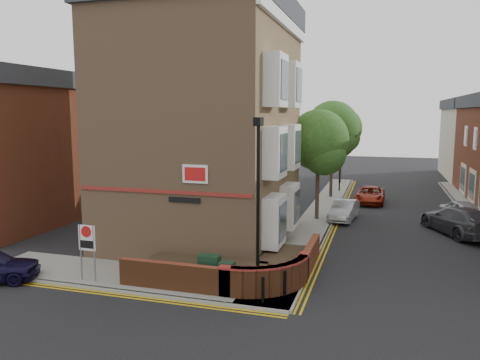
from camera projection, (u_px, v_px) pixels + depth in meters
name	position (u px, v px, depth m)	size (l,w,h in m)	color
ground	(204.00, 303.00, 16.26)	(120.00, 120.00, 0.00)	black
pavement_corner	(136.00, 277.00, 18.68)	(13.00, 3.00, 0.12)	gray
pavement_main	(321.00, 213.00, 30.83)	(2.00, 32.00, 0.12)	gray
kerb_side	(116.00, 291.00, 17.26)	(13.00, 0.15, 0.12)	gray
kerb_main_near	(336.00, 214.00, 30.54)	(0.15, 32.00, 0.12)	gray
kerb_main_far	(480.00, 234.00, 25.39)	(0.15, 40.00, 0.12)	gray
yellow_lines_side	(112.00, 295.00, 17.03)	(13.00, 0.28, 0.01)	gold
yellow_lines_main	(340.00, 215.00, 30.47)	(0.28, 32.00, 0.01)	gold
corner_building	(208.00, 120.00, 23.78)	(8.95, 10.40, 13.60)	#997451
garden_wall	(227.00, 279.00, 18.63)	(6.80, 6.00, 1.20)	brown
lamppost	(258.00, 205.00, 16.46)	(0.25, 0.50, 6.30)	black
utility_cabinet_large	(209.00, 271.00, 17.48)	(0.80, 0.45, 1.20)	#16321E
utility_cabinet_small	(227.00, 277.00, 16.97)	(0.55, 0.40, 1.10)	#16321E
bollard_near	(263.00, 290.00, 15.98)	(0.11, 0.11, 0.90)	black
bollard_far	(285.00, 284.00, 16.57)	(0.11, 0.11, 0.90)	black
zone_sign	(87.00, 242.00, 17.94)	(0.72, 0.07, 2.20)	slate
far_terrace_cream	(473.00, 138.00, 47.49)	(5.40, 12.40, 8.00)	beige
side_building	(15.00, 148.00, 27.52)	(6.40, 10.40, 9.00)	brown
tree_near	(318.00, 144.00, 28.32)	(3.64, 3.65, 6.70)	#382B1E
tree_mid	(332.00, 131.00, 35.83)	(4.03, 4.03, 7.42)	#382B1E
tree_far	(341.00, 131.00, 43.44)	(3.81, 3.81, 7.00)	#382B1E
traffic_light_assembly	(340.00, 159.00, 38.85)	(0.20, 0.16, 4.20)	black
silver_car_near	(344.00, 210.00, 28.92)	(1.30, 3.73, 1.23)	#A7A9AE
red_car_main	(370.00, 195.00, 34.45)	(2.00, 4.33, 1.20)	maroon
grey_car_far	(459.00, 221.00, 25.44)	(2.14, 5.28, 1.53)	#34343A
silver_car_far	(461.00, 210.00, 28.72)	(1.56, 3.87, 1.32)	#A9ABB1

